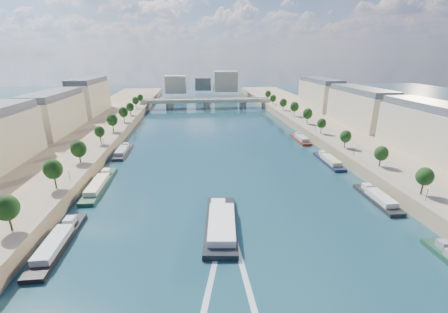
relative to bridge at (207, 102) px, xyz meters
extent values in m
plane|color=#0B2533|center=(0.00, -137.66, -5.08)|extent=(700.00, 700.00, 0.00)
cube|color=#9E8460|center=(-72.00, -137.66, -2.58)|extent=(44.00, 520.00, 5.00)
cube|color=#9E8460|center=(72.00, -137.66, -2.58)|extent=(44.00, 520.00, 5.00)
cube|color=gray|center=(-57.00, -137.66, -0.03)|extent=(14.00, 520.00, 0.10)
cube|color=gray|center=(57.00, -137.66, -0.03)|extent=(14.00, 520.00, 0.10)
cylinder|color=#382B1E|center=(-55.00, -195.66, 1.83)|extent=(0.50, 0.50, 3.82)
ellipsoid|color=black|center=(-55.00, -195.66, 5.42)|extent=(4.80, 4.80, 5.52)
cylinder|color=#382B1E|center=(-55.00, -171.66, 1.83)|extent=(0.50, 0.50, 3.82)
ellipsoid|color=black|center=(-55.00, -171.66, 5.42)|extent=(4.80, 4.80, 5.52)
cylinder|color=#382B1E|center=(-55.00, -147.66, 1.83)|extent=(0.50, 0.50, 3.82)
ellipsoid|color=black|center=(-55.00, -147.66, 5.42)|extent=(4.80, 4.80, 5.52)
cylinder|color=#382B1E|center=(-55.00, -123.66, 1.83)|extent=(0.50, 0.50, 3.82)
ellipsoid|color=black|center=(-55.00, -123.66, 5.42)|extent=(4.80, 4.80, 5.52)
cylinder|color=#382B1E|center=(-55.00, -99.66, 1.83)|extent=(0.50, 0.50, 3.82)
ellipsoid|color=black|center=(-55.00, -99.66, 5.42)|extent=(4.80, 4.80, 5.52)
cylinder|color=#382B1E|center=(-55.00, -75.66, 1.83)|extent=(0.50, 0.50, 3.82)
ellipsoid|color=black|center=(-55.00, -75.66, 5.42)|extent=(4.80, 4.80, 5.52)
cylinder|color=#382B1E|center=(-55.00, -51.66, 1.83)|extent=(0.50, 0.50, 3.82)
ellipsoid|color=black|center=(-55.00, -51.66, 5.42)|extent=(4.80, 4.80, 5.52)
cylinder|color=#382B1E|center=(-55.00, -27.66, 1.83)|extent=(0.50, 0.50, 3.82)
ellipsoid|color=black|center=(-55.00, -27.66, 5.42)|extent=(4.80, 4.80, 5.52)
cylinder|color=#382B1E|center=(-55.00, -3.66, 1.83)|extent=(0.50, 0.50, 3.82)
ellipsoid|color=black|center=(-55.00, -3.66, 5.42)|extent=(4.80, 4.80, 5.52)
cylinder|color=#382B1E|center=(55.00, -187.66, 1.83)|extent=(0.50, 0.50, 3.82)
ellipsoid|color=black|center=(55.00, -187.66, 5.42)|extent=(4.80, 4.80, 5.52)
cylinder|color=#382B1E|center=(55.00, -163.66, 1.83)|extent=(0.50, 0.50, 3.82)
ellipsoid|color=black|center=(55.00, -163.66, 5.42)|extent=(4.80, 4.80, 5.52)
cylinder|color=#382B1E|center=(55.00, -139.66, 1.83)|extent=(0.50, 0.50, 3.82)
ellipsoid|color=black|center=(55.00, -139.66, 5.42)|extent=(4.80, 4.80, 5.52)
cylinder|color=#382B1E|center=(55.00, -115.66, 1.83)|extent=(0.50, 0.50, 3.82)
ellipsoid|color=black|center=(55.00, -115.66, 5.42)|extent=(4.80, 4.80, 5.52)
cylinder|color=#382B1E|center=(55.00, -91.66, 1.83)|extent=(0.50, 0.50, 3.82)
ellipsoid|color=black|center=(55.00, -91.66, 5.42)|extent=(4.80, 4.80, 5.52)
cylinder|color=#382B1E|center=(55.00, -67.66, 1.83)|extent=(0.50, 0.50, 3.82)
ellipsoid|color=black|center=(55.00, -67.66, 5.42)|extent=(4.80, 4.80, 5.52)
cylinder|color=#382B1E|center=(55.00, -43.66, 1.83)|extent=(0.50, 0.50, 3.82)
ellipsoid|color=black|center=(55.00, -43.66, 5.42)|extent=(4.80, 4.80, 5.52)
cylinder|color=#382B1E|center=(55.00, -19.66, 1.83)|extent=(0.50, 0.50, 3.82)
ellipsoid|color=black|center=(55.00, -19.66, 5.42)|extent=(4.80, 4.80, 5.52)
cylinder|color=#382B1E|center=(55.00, 4.34, 1.83)|extent=(0.50, 0.50, 3.82)
ellipsoid|color=black|center=(55.00, 4.34, 5.42)|extent=(4.80, 4.80, 5.52)
cylinder|color=black|center=(-52.50, -167.66, 1.92)|extent=(0.14, 0.14, 4.00)
sphere|color=#FFE5B2|center=(-52.50, -167.66, 4.02)|extent=(0.36, 0.36, 0.36)
cylinder|color=black|center=(-52.50, -127.66, 1.92)|extent=(0.14, 0.14, 4.00)
sphere|color=#FFE5B2|center=(-52.50, -127.66, 4.02)|extent=(0.36, 0.36, 0.36)
cylinder|color=black|center=(-52.50, -87.66, 1.92)|extent=(0.14, 0.14, 4.00)
sphere|color=#FFE5B2|center=(-52.50, -87.66, 4.02)|extent=(0.36, 0.36, 0.36)
cylinder|color=black|center=(-52.50, -47.66, 1.92)|extent=(0.14, 0.14, 4.00)
sphere|color=#FFE5B2|center=(-52.50, -47.66, 4.02)|extent=(0.36, 0.36, 0.36)
cylinder|color=black|center=(52.50, -192.66, 1.92)|extent=(0.14, 0.14, 4.00)
sphere|color=#FFE5B2|center=(52.50, -192.66, 4.02)|extent=(0.36, 0.36, 0.36)
cylinder|color=black|center=(52.50, -152.66, 1.92)|extent=(0.14, 0.14, 4.00)
sphere|color=#FFE5B2|center=(52.50, -152.66, 4.02)|extent=(0.36, 0.36, 0.36)
cylinder|color=black|center=(52.50, -112.66, 1.92)|extent=(0.14, 0.14, 4.00)
sphere|color=#FFE5B2|center=(52.50, -112.66, 4.02)|extent=(0.36, 0.36, 0.36)
cylinder|color=black|center=(52.50, -72.66, 1.92)|extent=(0.14, 0.14, 4.00)
sphere|color=#FFE5B2|center=(52.50, -72.66, 4.02)|extent=(0.36, 0.36, 0.36)
cylinder|color=black|center=(52.50, -32.66, 1.92)|extent=(0.14, 0.14, 4.00)
sphere|color=#FFE5B2|center=(52.50, -32.66, 4.02)|extent=(0.36, 0.36, 0.36)
cube|color=#BAAF8F|center=(-85.00, -96.66, 9.92)|extent=(16.00, 52.00, 20.00)
cube|color=#474C54|center=(-85.00, -96.66, 21.52)|extent=(14.72, 50.44, 3.20)
cube|color=#BAAF8F|center=(-85.00, -38.66, 9.92)|extent=(16.00, 52.00, 20.00)
cube|color=#474C54|center=(-85.00, -38.66, 21.52)|extent=(14.72, 50.44, 3.20)
cube|color=#BAAF8F|center=(85.00, -154.66, 9.92)|extent=(16.00, 52.00, 20.00)
cube|color=#474C54|center=(85.00, -154.66, 21.52)|extent=(14.72, 50.44, 3.20)
cube|color=#BAAF8F|center=(85.00, -96.66, 9.92)|extent=(16.00, 52.00, 20.00)
cube|color=#474C54|center=(85.00, -96.66, 21.52)|extent=(14.72, 50.44, 3.20)
cube|color=#BAAF8F|center=(85.00, -38.66, 9.92)|extent=(16.00, 52.00, 20.00)
cube|color=#474C54|center=(85.00, -38.66, 21.52)|extent=(14.72, 50.44, 3.20)
cube|color=#BAAF8F|center=(-30.00, 72.34, 8.92)|extent=(22.00, 18.00, 18.00)
cube|color=#BAAF8F|center=(25.00, 82.34, 10.92)|extent=(26.00, 20.00, 22.00)
cube|color=#474C54|center=(0.00, 97.34, 6.92)|extent=(18.00, 16.00, 14.00)
cube|color=#C1B79E|center=(0.00, 0.00, 1.12)|extent=(112.00, 11.00, 2.20)
cube|color=#C1B79E|center=(0.00, -5.00, 2.62)|extent=(112.00, 0.80, 0.90)
cube|color=#C1B79E|center=(0.00, 5.00, 2.62)|extent=(112.00, 0.80, 0.90)
cylinder|color=#C1B79E|center=(-32.00, 0.00, -2.58)|extent=(6.40, 6.40, 5.00)
cylinder|color=#C1B79E|center=(0.00, 0.00, -2.58)|extent=(6.40, 6.40, 5.00)
cylinder|color=#C1B79E|center=(32.00, 0.00, -2.58)|extent=(6.40, 6.40, 5.00)
cube|color=#C1B79E|center=(-52.00, 0.00, -2.58)|extent=(6.00, 12.00, 5.00)
cube|color=#C1B79E|center=(52.00, 0.00, -2.58)|extent=(6.00, 12.00, 5.00)
cube|color=black|center=(-5.32, -191.78, -4.65)|extent=(11.07, 29.66, 2.07)
cube|color=white|center=(-5.32, -194.10, -2.68)|extent=(8.60, 19.41, 1.86)
cube|color=white|center=(-5.32, -183.08, -2.71)|extent=(4.46, 3.87, 1.80)
cube|color=silver|center=(-8.52, -208.78, -5.06)|extent=(6.85, 25.64, 0.04)
cube|color=silver|center=(-2.12, -208.78, -5.06)|extent=(1.83, 26.02, 0.04)
cube|color=black|center=(-45.50, -196.24, -4.78)|extent=(5.00, 26.52, 1.80)
cube|color=#B1B8BE|center=(-45.50, -198.36, -3.08)|extent=(4.10, 14.58, 1.60)
cube|color=#B1B8BE|center=(-45.50, -188.28, -2.98)|extent=(2.50, 3.18, 1.80)
cube|color=#1C4633|center=(-45.50, -161.68, -4.78)|extent=(5.00, 30.38, 1.80)
cube|color=#EEE5BD|center=(-45.50, -164.11, -3.08)|extent=(4.10, 16.71, 1.60)
cube|color=#EEE5BD|center=(-45.50, -152.57, -2.98)|extent=(2.50, 3.65, 1.80)
cube|color=#2B2B2D|center=(-45.50, -123.61, -4.78)|extent=(5.00, 23.41, 1.80)
cube|color=#95959D|center=(-45.50, -125.48, -3.08)|extent=(4.10, 12.88, 1.60)
cube|color=#95959D|center=(-45.50, -116.58, -2.98)|extent=(2.50, 2.81, 1.80)
cube|color=gray|center=(45.50, -208.20, -2.98)|extent=(2.50, 2.39, 1.80)
cube|color=black|center=(45.50, -181.91, -4.78)|extent=(5.00, 21.04, 1.80)
cube|color=silver|center=(45.50, -183.60, -3.08)|extent=(4.10, 11.57, 1.60)
cube|color=silver|center=(45.50, -175.60, -2.98)|extent=(2.50, 2.52, 1.80)
cube|color=#1A2039|center=(45.50, -146.17, -4.78)|extent=(5.00, 23.01, 1.80)
cube|color=beige|center=(45.50, -148.01, -3.08)|extent=(4.10, 12.66, 1.60)
cube|color=beige|center=(45.50, -139.27, -2.98)|extent=(2.50, 2.76, 1.80)
cube|color=maroon|center=(45.50, -111.25, -4.78)|extent=(5.00, 20.17, 1.80)
cube|color=#A6ADB2|center=(45.50, -112.86, -3.08)|extent=(4.10, 11.10, 1.60)
cube|color=#A6ADB2|center=(45.50, -105.20, -2.98)|extent=(2.50, 2.42, 1.80)
camera|label=1|loc=(-11.64, -262.16, 38.96)|focal=24.00mm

